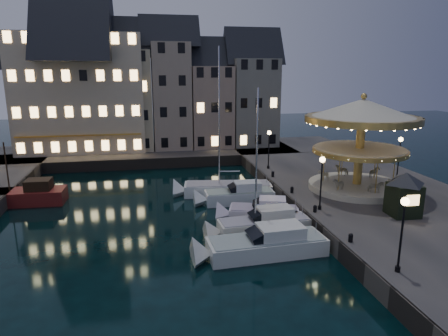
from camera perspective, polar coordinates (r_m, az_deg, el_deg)
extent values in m
plane|color=black|center=(29.38, 1.05, -9.85)|extent=(160.00, 160.00, 0.00)
cube|color=#474442|center=(39.41, 19.52, -3.43)|extent=(16.00, 56.00, 1.30)
cube|color=#474442|center=(55.50, -13.14, 1.87)|extent=(44.00, 12.00, 1.30)
cube|color=#47423A|center=(36.10, 8.45, -4.32)|extent=(0.15, 44.00, 1.30)
cube|color=#47423A|center=(49.59, -11.07, 0.57)|extent=(48.00, 0.15, 1.30)
cylinder|color=black|center=(23.89, 23.55, -13.08)|extent=(0.28, 0.28, 0.30)
cylinder|color=black|center=(23.19, 23.97, -9.20)|extent=(0.12, 0.12, 3.80)
sphere|color=#FFD18C|center=(22.51, 24.48, -4.37)|extent=(0.44, 0.44, 0.44)
cylinder|color=black|center=(31.89, 13.50, -5.51)|extent=(0.28, 0.28, 0.30)
cylinder|color=black|center=(31.37, 13.68, -2.49)|extent=(0.12, 0.12, 3.80)
sphere|color=#FFD18C|center=(30.87, 13.89, 1.17)|extent=(0.44, 0.44, 0.44)
cylinder|color=black|center=(44.01, 6.34, 0.14)|extent=(0.28, 0.28, 0.30)
cylinder|color=black|center=(43.63, 6.40, 2.37)|extent=(0.12, 0.12, 3.80)
sphere|color=#FFD18C|center=(43.28, 6.47, 5.03)|extent=(0.44, 0.44, 0.44)
cylinder|color=black|center=(43.19, 23.45, -1.21)|extent=(0.28, 0.28, 0.30)
cylinder|color=black|center=(42.81, 23.67, 1.06)|extent=(0.12, 0.12, 3.80)
sphere|color=#FFD18C|center=(42.44, 23.94, 3.76)|extent=(0.44, 0.44, 0.44)
cylinder|color=black|center=(26.63, 17.63, -9.61)|extent=(0.28, 0.28, 0.40)
sphere|color=black|center=(26.55, 17.67, -9.17)|extent=(0.30, 0.30, 0.30)
cylinder|color=black|center=(31.21, 12.87, -5.81)|extent=(0.28, 0.28, 0.40)
sphere|color=black|center=(31.14, 12.89, -5.42)|extent=(0.30, 0.30, 0.30)
cylinder|color=black|center=(35.60, 9.67, -3.20)|extent=(0.28, 0.28, 0.40)
sphere|color=black|center=(35.54, 9.69, -2.86)|extent=(0.30, 0.30, 0.30)
cylinder|color=black|center=(40.59, 6.98, -0.98)|extent=(0.28, 0.28, 0.40)
sphere|color=black|center=(40.53, 6.99, -0.68)|extent=(0.30, 0.30, 0.30)
cube|color=#9D836B|center=(58.22, -24.89, 7.63)|extent=(5.00, 8.00, 11.00)
cube|color=slate|center=(57.13, -19.58, 8.52)|extent=(5.60, 8.00, 12.00)
cube|color=tan|center=(56.51, -13.47, 9.39)|extent=(6.20, 8.00, 13.00)
cube|color=gray|center=(56.53, -7.59, 10.15)|extent=(5.00, 8.00, 14.00)
cube|color=gray|center=(57.22, -2.02, 8.80)|extent=(5.60, 8.00, 11.00)
cube|color=slate|center=(58.42, 3.93, 9.37)|extent=(6.20, 8.00, 12.00)
cube|color=beige|center=(57.02, -19.65, 10.02)|extent=(16.00, 9.00, 15.00)
cube|color=silver|center=(26.84, 6.09, -11.27)|extent=(7.85, 2.96, 1.30)
cube|color=gray|center=(26.56, 6.13, -9.96)|extent=(7.46, 2.73, 0.10)
cube|color=silver|center=(26.71, 8.05, -8.88)|extent=(3.03, 2.08, 0.80)
cube|color=black|center=(26.24, 4.86, -9.45)|extent=(1.37, 1.87, 0.99)
cube|color=silver|center=(30.01, 5.73, -8.47)|extent=(6.91, 2.43, 1.30)
cube|color=gray|center=(29.76, 5.76, -7.27)|extent=(6.56, 2.25, 0.10)
cube|color=silver|center=(29.89, 7.25, -6.34)|extent=(2.67, 1.66, 0.80)
cube|color=black|center=(29.47, 4.77, -6.78)|extent=(1.24, 1.47, 0.93)
cylinder|color=silver|center=(28.22, 4.68, 1.25)|extent=(0.14, 0.14, 9.15)
cube|color=silver|center=(32.34, 5.71, -6.79)|extent=(5.84, 3.65, 1.30)
cube|color=gray|center=(32.11, 5.74, -5.67)|extent=(5.53, 3.41, 0.10)
cube|color=silver|center=(31.97, 6.93, -4.98)|extent=(2.45, 2.13, 0.80)
cube|color=black|center=(32.01, 4.97, -5.09)|extent=(1.37, 1.69, 0.84)
cube|color=silver|center=(36.52, 2.20, -4.29)|extent=(6.20, 2.14, 1.30)
cube|color=gray|center=(36.31, 2.21, -3.29)|extent=(5.89, 1.97, 0.10)
cube|color=silver|center=(36.35, 3.36, -2.58)|extent=(2.37, 1.58, 0.80)
cube|color=black|center=(36.12, 1.45, -2.83)|extent=(1.09, 1.46, 0.89)
cube|color=white|center=(38.84, 0.55, -3.17)|extent=(8.65, 3.63, 1.30)
cube|color=gray|center=(38.65, 0.55, -2.22)|extent=(8.21, 3.38, 0.10)
cylinder|color=silver|center=(37.45, -0.72, 6.06)|extent=(0.14, 0.14, 11.28)
cube|color=maroon|center=(40.44, -26.82, -3.86)|extent=(7.41, 2.75, 1.50)
cube|color=black|center=(39.69, -24.95, -2.17)|extent=(2.20, 1.82, 0.98)
cylinder|color=black|center=(40.05, -28.64, 0.15)|extent=(0.12, 0.12, 4.41)
cylinder|color=beige|center=(38.06, 18.41, -2.50)|extent=(8.53, 8.53, 0.53)
cylinder|color=gold|center=(37.26, 18.82, 2.78)|extent=(0.75, 0.75, 6.61)
cylinder|color=beige|center=(37.28, 18.81, 2.62)|extent=(7.89, 7.89, 0.19)
cylinder|color=gold|center=(37.32, 18.79, 2.33)|extent=(8.19, 8.19, 0.37)
cone|color=beige|center=(36.81, 19.23, 8.00)|extent=(9.81, 9.81, 1.71)
cylinder|color=gold|center=(36.90, 19.12, 6.60)|extent=(9.81, 9.81, 0.53)
sphere|color=gold|center=(36.73, 19.37, 9.65)|extent=(0.53, 0.53, 0.53)
imported|color=beige|center=(40.03, 21.46, -0.78)|extent=(1.78, 1.29, 1.07)
cube|color=black|center=(32.30, 24.27, -4.18)|extent=(2.07, 2.07, 2.39)
pyramid|color=black|center=(31.76, 24.64, -0.59)|extent=(3.18, 3.18, 0.90)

